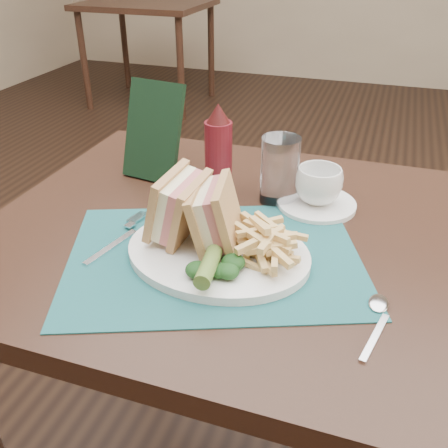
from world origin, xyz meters
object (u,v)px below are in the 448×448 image
(table_bg_left, at_px, (150,54))
(ketchup_bottle, at_px, (218,151))
(sandwich_half_b, at_px, (202,213))
(table_main, at_px, (236,375))
(placemat, at_px, (214,257))
(sandwich_half_a, at_px, (166,203))
(coffee_cup, at_px, (318,185))
(saucer, at_px, (316,204))
(drinking_glass, at_px, (280,170))
(check_presenter, at_px, (153,131))
(plate, at_px, (218,253))

(table_bg_left, distance_m, ketchup_bottle, 3.18)
(table_bg_left, bearing_deg, sandwich_half_b, -62.09)
(table_main, distance_m, placemat, 0.39)
(sandwich_half_b, bearing_deg, sandwich_half_a, 160.65)
(sandwich_half_a, bearing_deg, coffee_cup, 45.10)
(saucer, height_order, ketchup_bottle, ketchup_bottle)
(table_main, bearing_deg, coffee_cup, 45.97)
(saucer, bearing_deg, sandwich_half_b, -124.90)
(placemat, bearing_deg, coffee_cup, 60.71)
(drinking_glass, distance_m, ketchup_bottle, 0.12)
(table_bg_left, bearing_deg, table_main, -60.81)
(ketchup_bottle, height_order, check_presenter, check_presenter)
(ketchup_bottle, bearing_deg, sandwich_half_b, -77.89)
(placemat, xyz_separation_m, sandwich_half_b, (-0.02, 0.01, 0.07))
(plate, height_order, ketchup_bottle, ketchup_bottle)
(sandwich_half_b, height_order, coffee_cup, sandwich_half_b)
(sandwich_half_b, xyz_separation_m, coffee_cup, (0.15, 0.22, -0.03))
(drinking_glass, height_order, check_presenter, check_presenter)
(check_presenter, bearing_deg, ketchup_bottle, -6.57)
(table_main, height_order, coffee_cup, coffee_cup)
(table_main, xyz_separation_m, sandwich_half_a, (-0.10, -0.08, 0.45))
(sandwich_half_b, xyz_separation_m, ketchup_bottle, (-0.04, 0.21, 0.02))
(table_bg_left, xyz_separation_m, saucer, (1.72, -2.74, 0.38))
(coffee_cup, height_order, check_presenter, check_presenter)
(sandwich_half_b, relative_size, ketchup_bottle, 0.60)
(table_bg_left, relative_size, sandwich_half_b, 8.06)
(drinking_glass, bearing_deg, check_presenter, 173.42)
(saucer, distance_m, check_presenter, 0.37)
(saucer, height_order, drinking_glass, drinking_glass)
(plate, bearing_deg, check_presenter, 134.88)
(sandwich_half_a, bearing_deg, drinking_glass, 57.01)
(placemat, bearing_deg, check_presenter, 131.10)
(coffee_cup, xyz_separation_m, ketchup_bottle, (-0.20, -0.01, 0.05))
(placemat, xyz_separation_m, plate, (0.01, 0.00, 0.01))
(table_main, bearing_deg, table_bg_left, 119.19)
(sandwich_half_a, xyz_separation_m, ketchup_bottle, (0.02, 0.19, 0.02))
(sandwich_half_a, bearing_deg, plate, -9.83)
(table_main, xyz_separation_m, ketchup_bottle, (-0.08, 0.11, 0.47))
(placemat, height_order, ketchup_bottle, ketchup_bottle)
(coffee_cup, bearing_deg, sandwich_half_a, -136.61)
(table_main, distance_m, saucer, 0.42)
(table_main, relative_size, sandwich_half_a, 7.78)
(plate, height_order, check_presenter, check_presenter)
(sandwich_half_a, xyz_separation_m, sandwich_half_b, (0.07, -0.01, -0.00))
(drinking_glass, xyz_separation_m, ketchup_bottle, (-0.12, -0.01, 0.03))
(sandwich_half_a, bearing_deg, ketchup_bottle, 85.14)
(saucer, distance_m, ketchup_bottle, 0.21)
(coffee_cup, bearing_deg, check_presenter, 174.92)
(ketchup_bottle, bearing_deg, placemat, -72.60)
(check_presenter, bearing_deg, coffee_cup, 3.40)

